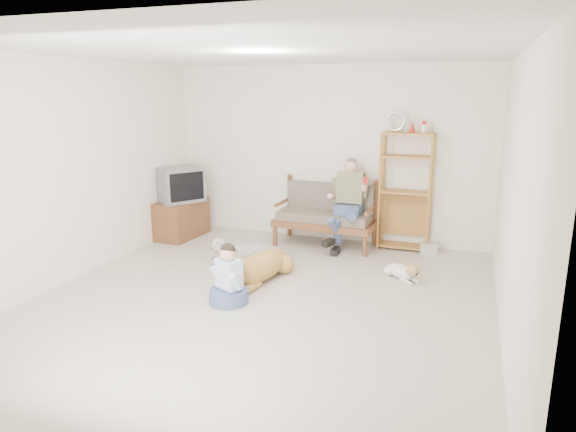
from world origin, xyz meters
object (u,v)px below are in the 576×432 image
at_px(loveseat, 326,213).
at_px(etagere, 405,190).
at_px(golden_retriever, 256,267).
at_px(tv_stand, 181,219).

xyz_separation_m(loveseat, etagere, (1.15, 0.16, 0.41)).
bearing_deg(golden_retriever, loveseat, 88.99).
relative_size(tv_stand, golden_retriever, 0.59).
relative_size(loveseat, golden_retriever, 0.97).
bearing_deg(loveseat, etagere, 10.31).
bearing_deg(tv_stand, etagere, 13.70).
height_order(etagere, tv_stand, etagere).
bearing_deg(loveseat, tv_stand, -168.04).
distance_m(loveseat, etagere, 1.23).
bearing_deg(etagere, golden_retriever, -126.82).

